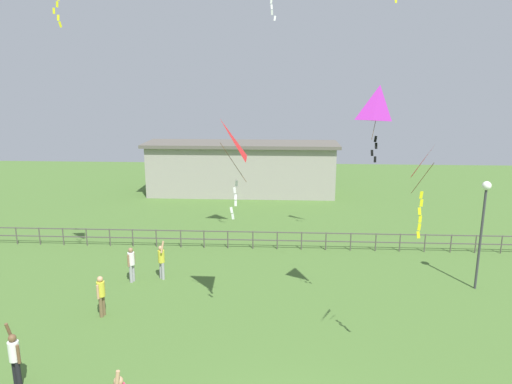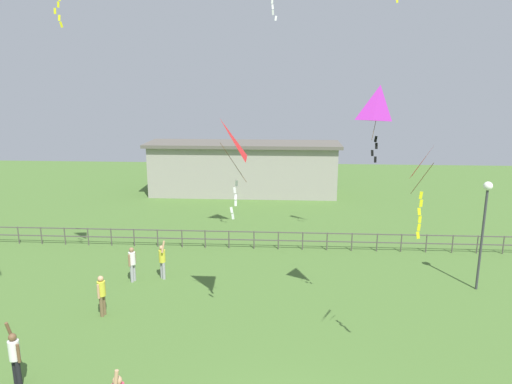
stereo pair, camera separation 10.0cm
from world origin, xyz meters
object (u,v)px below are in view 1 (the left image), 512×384
lamppost (484,212)px  kite_2 (221,146)px  person_0 (15,356)px  kite_0 (379,107)px  person_1 (131,262)px  person_2 (161,259)px  kite_5 (433,168)px  person_4 (101,293)px

lamppost → kite_2: (-10.12, -3.92, 3.15)m
person_0 → kite_0: 13.09m
person_1 → person_2: 1.27m
lamppost → person_0: lamppost is taller
kite_2 → kite_5: 6.41m
person_2 → kite_2: (3.24, -4.18, 5.58)m
person_1 → person_2: size_ratio=0.86×
lamppost → kite_2: 11.30m
person_4 → kite_0: (9.62, -0.20, 6.79)m
lamppost → person_2: bearing=178.9°
kite_2 → person_0: bearing=-148.1°
kite_2 → lamppost: bearing=21.2°
person_4 → kite_5: size_ratio=0.62×
lamppost → kite_2: size_ratio=1.44×
kite_2 → kite_5: (5.81, -2.71, -0.17)m
person_2 → kite_5: bearing=-37.2°
person_2 → kite_0: bearing=-23.7°
person_2 → kite_2: bearing=-52.2°
kite_0 → kite_2: kite_0 is taller
person_1 → kite_2: bearing=-40.5°
person_0 → kite_0: bearing=20.7°
person_0 → person_2: 7.92m
person_4 → person_0: bearing=-102.0°
kite_2 → kite_0: bearing=6.3°
person_2 → person_4: size_ratio=1.15×
person_2 → kite_0: (8.25, -3.62, 6.79)m
kite_5 → kite_2: bearing=155.0°
kite_5 → person_1: bearing=147.6°
kite_5 → person_4: bearing=161.7°
person_2 → kite_5: 12.60m
lamppost → person_0: bearing=-154.8°
person_1 → person_4: bearing=-92.8°
kite_0 → kite_5: bearing=-76.1°
person_4 → kite_0: bearing=-1.2°
lamppost → person_4: lamppost is taller
person_1 → person_2: person_2 is taller
lamppost → kite_2: kite_2 is taller
kite_5 → person_0: bearing=-176.4°
person_0 → person_1: (1.03, 7.23, -0.07)m
person_4 → kite_5: 12.24m
kite_0 → lamppost: bearing=33.4°
lamppost → kite_5: kite_5 is taller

